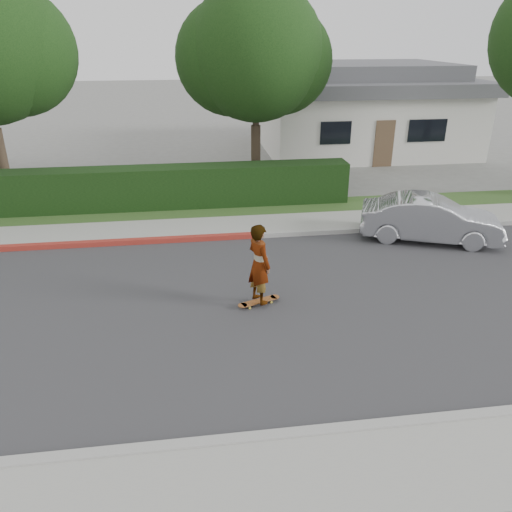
% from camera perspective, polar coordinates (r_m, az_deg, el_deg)
% --- Properties ---
extents(ground, '(120.00, 120.00, 0.00)m').
position_cam_1_polar(ground, '(11.36, -1.33, -5.84)').
color(ground, slate).
rests_on(ground, ground).
extents(road, '(60.00, 8.00, 0.01)m').
position_cam_1_polar(road, '(11.36, -1.33, -5.81)').
color(road, '#2D2D30').
rests_on(road, ground).
extents(curb_near, '(60.00, 0.20, 0.15)m').
position_cam_1_polar(curb_near, '(8.05, 2.26, -19.99)').
color(curb_near, '#9E9E99').
rests_on(curb_near, ground).
extents(sidewalk_near, '(60.00, 1.60, 0.12)m').
position_cam_1_polar(sidewalk_near, '(7.46, 3.57, -24.83)').
color(sidewalk_near, gray).
rests_on(sidewalk_near, ground).
extents(curb_far, '(60.00, 0.20, 0.15)m').
position_cam_1_polar(curb_far, '(15.00, -3.15, 2.21)').
color(curb_far, '#9E9E99').
rests_on(curb_far, ground).
extents(curb_red_section, '(12.00, 0.21, 0.15)m').
position_cam_1_polar(curb_red_section, '(15.47, -21.94, 1.12)').
color(curb_red_section, maroon).
rests_on(curb_red_section, ground).
extents(sidewalk_far, '(60.00, 1.60, 0.12)m').
position_cam_1_polar(sidewalk_far, '(15.84, -3.43, 3.37)').
color(sidewalk_far, gray).
rests_on(sidewalk_far, ground).
extents(planting_strip, '(60.00, 1.60, 0.10)m').
position_cam_1_polar(planting_strip, '(17.35, -3.87, 5.20)').
color(planting_strip, '#2D4C1E').
rests_on(planting_strip, ground).
extents(hedge, '(15.00, 1.00, 1.50)m').
position_cam_1_polar(hedge, '(17.78, -13.85, 7.39)').
color(hedge, black).
rests_on(hedge, ground).
extents(tree_center, '(5.66, 4.84, 7.44)m').
position_cam_1_polar(tree_center, '(19.15, -0.16, 21.87)').
color(tree_center, '#33261C').
rests_on(tree_center, ground).
extents(house, '(10.60, 8.60, 4.30)m').
position_cam_1_polar(house, '(27.56, 11.94, 16.23)').
color(house, beige).
rests_on(house, ground).
extents(skateboard, '(1.05, 0.55, 0.10)m').
position_cam_1_polar(skateboard, '(11.39, 0.35, -5.20)').
color(skateboard, gold).
rests_on(skateboard, ground).
extents(skateboarder, '(0.70, 0.80, 1.85)m').
position_cam_1_polar(skateboarder, '(10.96, 0.36, -0.91)').
color(skateboarder, white).
rests_on(skateboarder, skateboard).
extents(car_silver, '(4.25, 2.74, 1.32)m').
position_cam_1_polar(car_silver, '(15.59, 19.31, 4.02)').
color(car_silver, silver).
rests_on(car_silver, ground).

